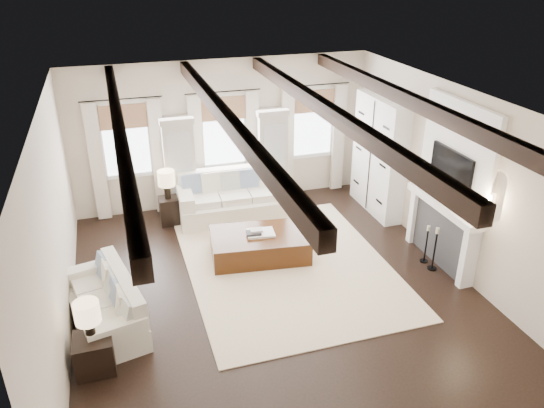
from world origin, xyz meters
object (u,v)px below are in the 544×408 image
object	(u,v)px
side_table_front	(95,353)
side_table_back	(169,211)
ottoman	(259,245)
sofa_back	(233,199)
sofa_left	(108,305)

from	to	relation	value
side_table_front	side_table_back	xyz separation A→B (m)	(1.53, 4.02, 0.03)
ottoman	side_table_back	size ratio (longest dim) A/B	3.04
ottoman	side_table_front	size ratio (longest dim) A/B	3.44
sofa_back	sofa_left	bearing A→B (deg)	-131.58
side_table_front	ottoman	bearing A→B (deg)	36.47
sofa_left	side_table_front	distance (m)	0.98
sofa_back	side_table_front	distance (m)	4.91
sofa_back	side_table_back	size ratio (longest dim) A/B	4.05
sofa_left	side_table_back	distance (m)	3.34
sofa_back	ottoman	bearing A→B (deg)	-87.78
sofa_back	ottoman	xyz separation A→B (m)	(0.07, -1.78, -0.17)
sofa_left	ottoman	bearing A→B (deg)	24.16
side_table_back	side_table_front	bearing A→B (deg)	-110.84
sofa_left	side_table_front	xyz separation A→B (m)	(-0.21, -0.95, -0.08)
sofa_back	side_table_front	xyz separation A→B (m)	(-2.88, -3.97, -0.14)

